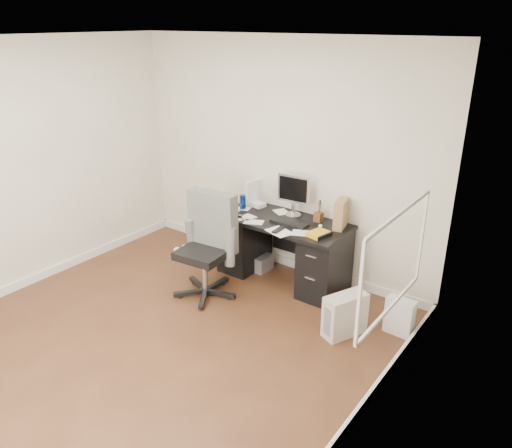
{
  "coord_description": "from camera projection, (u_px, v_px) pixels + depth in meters",
  "views": [
    {
      "loc": [
        3.12,
        -2.71,
        2.85
      ],
      "look_at": [
        0.25,
        1.2,
        0.84
      ],
      "focal_mm": 35.0,
      "sensor_mm": 36.0,
      "label": 1
    }
  ],
  "objects": [
    {
      "name": "desk_printer",
      "position": [
        258.0,
        261.0,
        6.1
      ],
      "size": [
        0.32,
        0.27,
        0.18
      ],
      "primitive_type": "cube",
      "rotation": [
        0.0,
        0.0,
        -0.02
      ],
      "color": "slate",
      "rests_on": "ground"
    },
    {
      "name": "lcd_monitor",
      "position": [
        294.0,
        195.0,
        5.63
      ],
      "size": [
        0.41,
        0.26,
        0.49
      ],
      "primitive_type": null,
      "rotation": [
        0.0,
        0.0,
        0.09
      ],
      "color": "silver",
      "rests_on": "desk"
    },
    {
      "name": "travel_mug",
      "position": [
        243.0,
        202.0,
        5.89
      ],
      "size": [
        0.1,
        0.1,
        0.17
      ],
      "primitive_type": "cylinder",
      "rotation": [
        0.0,
        0.0,
        0.33
      ],
      "color": "navy",
      "rests_on": "desk"
    },
    {
      "name": "yellow_book",
      "position": [
        319.0,
        234.0,
        5.19
      ],
      "size": [
        0.22,
        0.26,
        0.04
      ],
      "primitive_type": "cube",
      "rotation": [
        0.0,
        0.0,
        -0.22
      ],
      "color": "gold",
      "rests_on": "desk"
    },
    {
      "name": "ground",
      "position": [
        162.0,
        337.0,
        4.81
      ],
      "size": [
        4.0,
        4.0,
        0.0
      ],
      "primitive_type": "plane",
      "color": "#462616",
      "rests_on": "ground"
    },
    {
      "name": "pen_cup",
      "position": [
        319.0,
        211.0,
        5.51
      ],
      "size": [
        0.11,
        0.11,
        0.25
      ],
      "primitive_type": null,
      "rotation": [
        0.0,
        0.0,
        -0.02
      ],
      "color": "brown",
      "rests_on": "desk"
    },
    {
      "name": "white_binder",
      "position": [
        254.0,
        192.0,
        6.04
      ],
      "size": [
        0.16,
        0.28,
        0.3
      ],
      "primitive_type": "cube",
      "rotation": [
        0.0,
        0.0,
        -0.18
      ],
      "color": "white",
      "rests_on": "desk"
    },
    {
      "name": "loose_papers",
      "position": [
        266.0,
        217.0,
        5.66
      ],
      "size": [
        1.1,
        0.6,
        0.0
      ],
      "primitive_type": null,
      "color": "white",
      "rests_on": "desk"
    },
    {
      "name": "room_shell",
      "position": [
        153.0,
        171.0,
        4.18
      ],
      "size": [
        4.02,
        4.02,
        2.71
      ],
      "color": "beige",
      "rests_on": "ground"
    },
    {
      "name": "desk",
      "position": [
        283.0,
        248.0,
        5.73
      ],
      "size": [
        1.5,
        0.7,
        0.75
      ],
      "color": "black",
      "rests_on": "ground"
    },
    {
      "name": "keyboard",
      "position": [
        289.0,
        223.0,
        5.48
      ],
      "size": [
        0.43,
        0.15,
        0.02
      ],
      "primitive_type": "cube",
      "rotation": [
        0.0,
        0.0,
        0.0
      ],
      "color": "black",
      "rests_on": "desk"
    },
    {
      "name": "magazine_file",
      "position": [
        341.0,
        214.0,
        5.34
      ],
      "size": [
        0.19,
        0.29,
        0.31
      ],
      "primitive_type": "cube",
      "rotation": [
        0.0,
        0.0,
        0.22
      ],
      "color": "olive",
      "rests_on": "desk"
    },
    {
      "name": "computer_mouse",
      "position": [
        320.0,
        226.0,
        5.35
      ],
      "size": [
        0.06,
        0.06,
        0.05
      ],
      "primitive_type": "sphere",
      "rotation": [
        0.0,
        0.0,
        0.19
      ],
      "color": "silver",
      "rests_on": "desk"
    },
    {
      "name": "shopping_bag",
      "position": [
        400.0,
        316.0,
        4.81
      ],
      "size": [
        0.28,
        0.21,
        0.37
      ],
      "primitive_type": "cube",
      "rotation": [
        0.0,
        0.0,
        -0.06
      ],
      "color": "silver",
      "rests_on": "ground"
    },
    {
      "name": "pc_tower",
      "position": [
        345.0,
        315.0,
        4.78
      ],
      "size": [
        0.34,
        0.47,
        0.43
      ],
      "primitive_type": "cube",
      "rotation": [
        0.0,
        0.0,
        -0.41
      ],
      "color": "beige",
      "rests_on": "ground"
    },
    {
      "name": "paper_remote",
      "position": [
        279.0,
        231.0,
        5.28
      ],
      "size": [
        0.33,
        0.3,
        0.02
      ],
      "primitive_type": null,
      "rotation": [
        0.0,
        0.0,
        -0.31
      ],
      "color": "white",
      "rests_on": "desk"
    },
    {
      "name": "wicker_basket",
      "position": [
        205.0,
        235.0,
        6.62
      ],
      "size": [
        0.43,
        0.43,
        0.36
      ],
      "primitive_type": "cube",
      "rotation": [
        0.0,
        0.0,
        -0.23
      ],
      "color": "#513518",
      "rests_on": "ground"
    },
    {
      "name": "office_chair",
      "position": [
        204.0,
        248.0,
        5.34
      ],
      "size": [
        0.71,
        0.71,
        1.15
      ],
      "primitive_type": null,
      "rotation": [
        0.0,
        0.0,
        0.09
      ],
      "color": "#4C4E4C",
      "rests_on": "ground"
    }
  ]
}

